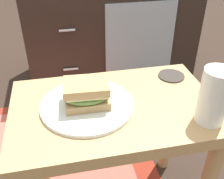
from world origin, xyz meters
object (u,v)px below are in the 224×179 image
(beer_glass, at_px, (214,98))
(coaster, at_px, (171,76))
(tv_cabinet, at_px, (110,32))
(sandwich_front, at_px, (87,93))
(plate, at_px, (87,105))

(beer_glass, relative_size, coaster, 1.74)
(tv_cabinet, relative_size, coaster, 11.59)
(sandwich_front, relative_size, beer_glass, 0.87)
(coaster, bearing_deg, sandwich_front, -160.10)
(beer_glass, height_order, coaster, beer_glass)
(plate, height_order, coaster, plate)
(plate, bearing_deg, coaster, 19.90)
(beer_glass, bearing_deg, coaster, 92.19)
(sandwich_front, distance_m, beer_glass, 0.31)
(beer_glass, bearing_deg, plate, 157.85)
(beer_glass, bearing_deg, sandwich_front, 157.85)
(tv_cabinet, distance_m, sandwich_front, 1.00)
(plate, relative_size, coaster, 3.02)
(tv_cabinet, xyz_separation_m, beer_glass, (0.04, -1.06, 0.24))
(plate, height_order, sandwich_front, sandwich_front)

